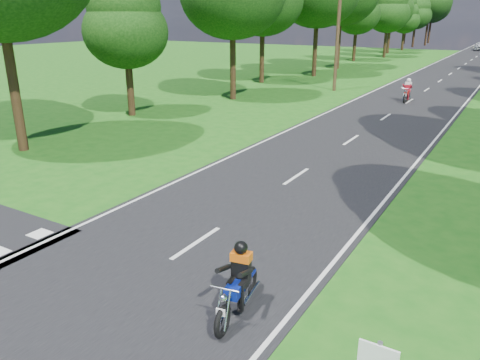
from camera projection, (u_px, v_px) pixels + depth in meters
The scene contains 6 objects.
ground at pixel (142, 280), 10.10m from camera, with size 160.00×160.00×0.00m, color #185513.
main_road at pixel (459, 68), 50.50m from camera, with size 7.00×140.00×0.02m, color black.
road_markings at pixel (455, 70), 49.05m from camera, with size 7.40×140.00×0.01m.
telegraph_pole at pixel (338, 35), 34.29m from camera, with size 1.20×0.26×8.00m.
rider_near_blue at pixel (237, 280), 8.71m from camera, with size 0.57×1.72×1.44m, color #0E229A, non-canonical shape.
rider_far_red at pixel (407, 90), 30.75m from camera, with size 0.60×1.81×1.51m, color #AA170D, non-canonical shape.
Camera 1 is at (6.37, -6.45, 5.39)m, focal length 35.00 mm.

